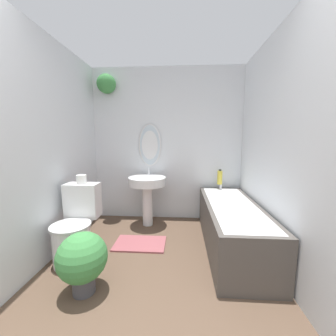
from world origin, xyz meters
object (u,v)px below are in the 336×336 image
shampoo_bottle (220,177)px  bathtub (231,225)px  toilet (76,228)px  pedestal_sink (147,188)px  potted_plant (82,259)px  toilet_paper_roll (82,179)px

shampoo_bottle → bathtub: bearing=-88.5°
toilet → bathtub: (1.75, 0.35, -0.06)m
pedestal_sink → bathtub: 1.29m
potted_plant → shampoo_bottle: bearing=48.5°
toilet → shampoo_bottle: 2.08m
pedestal_sink → toilet_paper_roll: size_ratio=7.63×
toilet → toilet_paper_roll: bearing=90.0°
bathtub → potted_plant: bathtub is taller
pedestal_sink → potted_plant: 1.49m
toilet → bathtub: bearing=11.4°
toilet_paper_roll → shampoo_bottle: bearing=27.6°
pedestal_sink → shampoo_bottle: 1.12m
toilet_paper_roll → pedestal_sink: bearing=49.1°
bathtub → toilet_paper_roll: (-1.75, -0.16, 0.57)m
toilet → toilet_paper_roll: size_ratio=7.24×
pedestal_sink → toilet: bearing=-124.5°
bathtub → shampoo_bottle: shampoo_bottle is taller
shampoo_bottle → potted_plant: shampoo_bottle is taller
toilet → potted_plant: bearing=-57.6°
toilet → toilet_paper_roll: toilet_paper_roll is taller
pedestal_sink → potted_plant: bearing=-102.6°
potted_plant → pedestal_sink: bearing=77.4°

